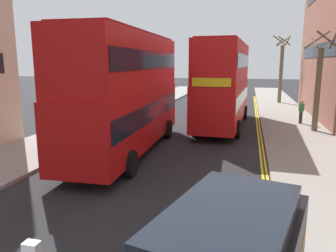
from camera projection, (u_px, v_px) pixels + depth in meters
The scene contains 9 objects.
sidewalk_right at pixel (305, 146), 16.74m from camera, with size 4.00×80.00×0.14m, color gray.
sidewalk_left at pixel (75, 134), 19.79m from camera, with size 4.00×80.00×0.14m, color gray.
kerb_line_outer at pixel (264, 156), 15.33m from camera, with size 0.10×56.00×0.01m, color yellow.
kerb_line_inner at pixel (261, 155), 15.37m from camera, with size 0.10×56.00×0.01m, color yellow.
double_decker_bus_away at pixel (127, 90), 15.38m from camera, with size 3.01×10.87×5.64m.
double_decker_bus_oncoming at pixel (224, 82), 21.82m from camera, with size 3.16×10.91×5.64m.
pedestrian_far at pixel (301, 111), 22.53m from camera, with size 0.34×0.22×1.62m.
street_tree_mid at pixel (318, 84), 19.75m from camera, with size 1.73×1.79×6.07m.
street_tree_far at pixel (281, 71), 33.94m from camera, with size 1.90×1.93×6.92m.
Camera 1 is at (3.56, -1.44, 4.28)m, focal length 35.04 mm.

